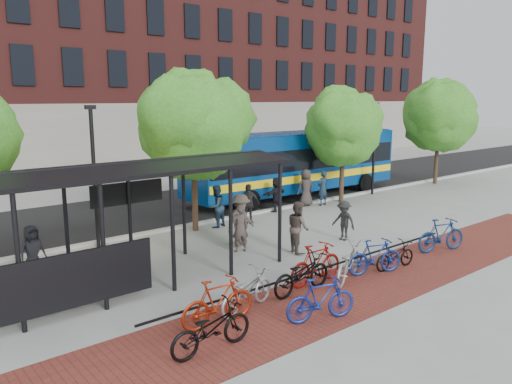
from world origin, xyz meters
TOP-DOWN VIEW (x-y plane):
  - ground at (0.00, 0.00)m, footprint 160.00×160.00m
  - asphalt_street at (0.00, 8.00)m, footprint 160.00×8.00m
  - curb at (0.00, 4.00)m, footprint 160.00×0.25m
  - brick_strip at (-2.00, -5.00)m, footprint 24.00×3.00m
  - bike_rack_rail at (-3.30, -4.10)m, footprint 12.00×0.05m
  - building_brick at (10.00, 26.00)m, footprint 55.00×14.00m
  - bus_shelter at (-8.13, -0.48)m, footprint 10.60×3.07m
  - tree_b at (-2.90, 3.35)m, footprint 5.15×4.20m
  - tree_c at (6.09, 3.35)m, footprint 4.66×3.80m
  - tree_d at (15.10, 3.35)m, footprint 5.39×4.40m
  - lamp_post_left at (-7.00, 3.60)m, footprint 0.35×0.20m
  - lamp_post_right at (9.00, 3.60)m, footprint 0.35×0.20m
  - bus at (5.15, 5.91)m, footprint 13.15×3.39m
  - bike_0 at (-8.15, -5.37)m, footprint 2.01×0.70m
  - bike_1 at (-7.31, -4.43)m, footprint 2.00×0.68m
  - bike_2 at (-6.24, -4.18)m, footprint 2.09×1.12m
  - bike_3 at (-5.24, -5.83)m, footprint 1.92×1.09m
  - bike_4 at (-4.34, -4.25)m, footprint 2.13×0.79m
  - bike_5 at (-3.52, -4.00)m, footprint 2.03×0.59m
  - bike_6 at (-2.57, -4.42)m, footprint 2.27×1.57m
  - bike_7 at (-1.53, -4.60)m, footprint 1.94×1.14m
  - bike_8 at (-0.64, -4.71)m, footprint 1.72×0.76m
  - bike_11 at (2.18, -4.65)m, footprint 2.07×1.14m
  - pedestrian_0 at (-9.76, 1.73)m, footprint 0.89×0.67m
  - pedestrian_1 at (-3.34, -0.15)m, footprint 0.71×0.56m
  - pedestrian_2 at (-2.04, 3.17)m, footprint 1.01×0.88m
  - pedestrian_3 at (-2.89, 0.41)m, footprint 1.33×0.86m
  - pedestrian_4 at (-0.61, 2.83)m, footprint 1.11×0.77m
  - pedestrian_5 at (1.91, 3.80)m, footprint 1.59×0.74m
  - pedestrian_6 at (3.88, 3.80)m, footprint 1.00×0.74m
  - pedestrian_7 at (4.63, 3.35)m, footprint 0.67×0.47m
  - pedestrian_8 at (-1.81, -1.50)m, footprint 0.96×1.08m
  - pedestrian_9 at (0.61, -1.50)m, footprint 0.66×1.04m

SIDE VIEW (x-z plane):
  - ground at x=0.00m, z-range 0.00..0.00m
  - bike_rack_rail at x=-3.30m, z-range -0.47..0.47m
  - brick_strip at x=-2.00m, z-range 0.00..0.01m
  - asphalt_street at x=0.00m, z-range 0.00..0.01m
  - curb at x=0.00m, z-range 0.00..0.12m
  - bike_8 at x=-0.64m, z-range 0.00..0.88m
  - bike_2 at x=-6.24m, z-range 0.00..1.04m
  - bike_0 at x=-8.15m, z-range 0.00..1.06m
  - bike_4 at x=-4.34m, z-range 0.00..1.11m
  - bike_3 at x=-5.24m, z-range 0.00..1.11m
  - bike_7 at x=-1.53m, z-range 0.00..1.13m
  - bike_6 at x=-2.57m, z-range 0.00..1.13m
  - bike_1 at x=-7.31m, z-range 0.00..1.18m
  - bike_11 at x=2.18m, z-range 0.00..1.20m
  - bike_5 at x=-3.52m, z-range 0.00..1.22m
  - pedestrian_9 at x=0.61m, z-range 0.00..1.54m
  - pedestrian_0 at x=-9.76m, z-range 0.00..1.64m
  - pedestrian_5 at x=1.91m, z-range 0.00..1.65m
  - pedestrian_1 at x=-3.34m, z-range 0.00..1.71m
  - pedestrian_4 at x=-0.61m, z-range 0.00..1.74m
  - pedestrian_7 at x=4.63m, z-range 0.00..1.77m
  - pedestrian_2 at x=-2.04m, z-range 0.00..1.79m
  - pedestrian_8 at x=-1.81m, z-range 0.00..1.83m
  - pedestrian_6 at x=3.88m, z-range 0.00..1.86m
  - pedestrian_3 at x=-2.89m, z-range 0.00..1.94m
  - bus at x=5.15m, z-range 0.26..3.79m
  - lamp_post_left at x=-7.00m, z-range 0.18..5.31m
  - lamp_post_right at x=9.00m, z-range 0.18..5.31m
  - bus_shelter at x=-8.13m, z-range 1.20..4.80m
  - tree_c at x=6.09m, z-range 1.09..7.02m
  - tree_b at x=-2.90m, z-range 1.22..7.69m
  - tree_d at x=15.10m, z-range 1.19..7.74m
  - building_brick at x=10.00m, z-range 0.00..20.00m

